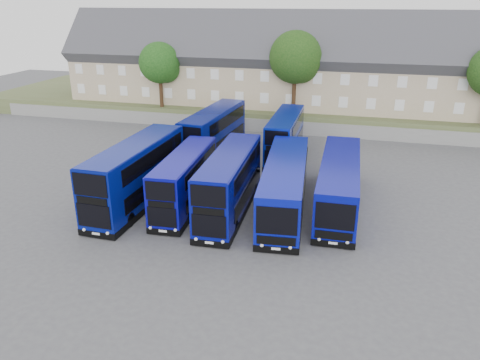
% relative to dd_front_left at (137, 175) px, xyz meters
% --- Properties ---
extents(ground, '(120.00, 120.00, 0.00)m').
position_rel_dd_front_left_xyz_m(ground, '(5.96, -2.02, -2.27)').
color(ground, '#4C4C52').
rests_on(ground, ground).
extents(retaining_wall, '(70.00, 0.40, 1.50)m').
position_rel_dd_front_left_xyz_m(retaining_wall, '(5.96, 21.98, -1.52)').
color(retaining_wall, slate).
rests_on(retaining_wall, ground).
extents(earth_bank, '(80.00, 20.00, 2.00)m').
position_rel_dd_front_left_xyz_m(earth_bank, '(5.96, 31.98, -1.27)').
color(earth_bank, '#525B33').
rests_on(earth_bank, ground).
extents(terrace_row, '(60.00, 10.40, 11.20)m').
position_rel_dd_front_left_xyz_m(terrace_row, '(8.96, 27.98, 4.33)').
color(terrace_row, tan).
rests_on(terrace_row, earth_bank).
extents(dd_front_left, '(2.94, 11.68, 4.62)m').
position_rel_dd_front_left_xyz_m(dd_front_left, '(0.00, 0.00, 0.00)').
color(dd_front_left, navy).
rests_on(dd_front_left, ground).
extents(dd_front_mid, '(2.84, 10.02, 3.93)m').
position_rel_dd_front_left_xyz_m(dd_front_mid, '(3.56, 0.54, -0.34)').
color(dd_front_mid, '#080897').
rests_on(dd_front_mid, ground).
extents(dd_front_right, '(2.96, 10.99, 4.33)m').
position_rel_dd_front_left_xyz_m(dd_front_right, '(6.99, 0.35, -0.15)').
color(dd_front_right, '#070D86').
rests_on(dd_front_right, ground).
extents(dd_rear_left, '(3.38, 11.37, 4.46)m').
position_rel_dd_front_left_xyz_m(dd_rear_left, '(2.02, 12.24, -0.08)').
color(dd_rear_left, navy).
rests_on(dd_rear_left, ground).
extents(dd_rear_right, '(2.47, 10.23, 4.05)m').
position_rel_dd_front_left_xyz_m(dd_rear_right, '(8.65, 13.83, -0.28)').
color(dd_rear_right, '#081A98').
rests_on(dd_rear_right, ground).
extents(coach_east_a, '(4.02, 13.45, 3.63)m').
position_rel_dd_front_left_xyz_m(coach_east_a, '(10.68, 1.82, -0.49)').
color(coach_east_a, '#0911A5').
rests_on(coach_east_a, ground).
extents(coach_east_b, '(3.02, 12.99, 3.54)m').
position_rel_dd_front_left_xyz_m(coach_east_b, '(14.41, 3.26, -0.54)').
color(coach_east_b, '#080D96').
rests_on(coach_east_b, ground).
extents(tree_west, '(4.80, 4.80, 7.65)m').
position_rel_dd_front_left_xyz_m(tree_west, '(-7.90, 23.07, 4.78)').
color(tree_west, '#382314').
rests_on(tree_west, earth_bank).
extents(tree_mid, '(5.76, 5.76, 9.18)m').
position_rel_dd_front_left_xyz_m(tree_mid, '(8.10, 23.57, 5.80)').
color(tree_mid, '#382314').
rests_on(tree_mid, earth_bank).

